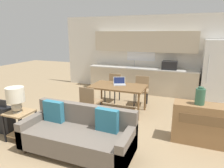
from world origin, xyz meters
The scene contains 15 objects.
ground_plane centered at (0.00, 0.00, 0.00)m, with size 20.00×20.00×0.00m, color #9E8460.
wall_back centered at (0.00, 4.63, 1.35)m, with size 6.40×0.07×2.70m.
kitchen_counter centered at (0.02, 4.33, 0.84)m, with size 3.81×0.65×2.15m.
refrigerator centered at (2.29, 4.24, 0.95)m, with size 0.68×0.71×1.89m.
dining_table centered at (-0.14, 2.20, 0.66)m, with size 1.44×0.86×0.73m.
couch centered at (-0.15, 0.16, 0.34)m, with size 1.98×0.80×0.84m.
side_table centered at (-1.45, 0.11, 0.39)m, with size 0.46×0.46×0.59m.
table_lamp centered at (-1.46, 0.08, 0.90)m, with size 0.34×0.34×0.50m.
credenza centered at (1.97, 1.28, 0.39)m, with size 1.23×0.42×0.79m.
vase centered at (1.81, 1.26, 0.94)m, with size 0.17×0.17×0.34m.
dining_chair_far_right centered at (0.31, 2.98, 0.49)m, with size 0.46×0.46×0.84m.
dining_chair_far_left centered at (-0.60, 3.01, 0.49)m, with size 0.46×0.46×0.84m.
dining_chair_near_left centered at (-0.61, 1.46, 0.49)m, with size 0.45×0.45×0.84m.
laptop centered at (-0.16, 2.34, 0.78)m, with size 0.40×0.36×0.20m.
suitcase centered at (-2.03, 0.21, 0.29)m, with size 0.46×0.22×0.74m.
Camera 1 is at (1.58, -2.62, 2.07)m, focal length 32.00 mm.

